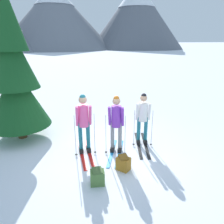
{
  "coord_description": "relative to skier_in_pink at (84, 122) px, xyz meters",
  "views": [
    {
      "loc": [
        -1.2,
        -5.63,
        3.16
      ],
      "look_at": [
        0.2,
        0.47,
        1.05
      ],
      "focal_mm": 34.69,
      "sensor_mm": 36.0,
      "label": 1
    }
  ],
  "objects": [
    {
      "name": "ground_plane",
      "position": [
        0.71,
        -0.06,
        -0.96
      ],
      "size": [
        400.0,
        400.0,
        0.0
      ],
      "primitive_type": "plane",
      "color": "white"
    },
    {
      "name": "skier_in_pink",
      "position": [
        0.0,
        0.0,
        0.0
      ],
      "size": [
        0.61,
        1.75,
        1.75
      ],
      "color": "red",
      "rests_on": "ground"
    },
    {
      "name": "skier_in_purple",
      "position": [
        0.9,
        -0.16,
        -0.03
      ],
      "size": [
        0.86,
        1.63,
        1.7
      ],
      "color": "#1E84D1",
      "rests_on": "ground"
    },
    {
      "name": "skier_in_white",
      "position": [
        1.82,
        0.16,
        -0.08
      ],
      "size": [
        0.72,
        1.79,
        1.64
      ],
      "color": "black",
      "rests_on": "ground"
    },
    {
      "name": "pine_tree_near",
      "position": [
        -1.95,
        1.51,
        1.22
      ],
      "size": [
        1.98,
        1.98,
        4.78
      ],
      "color": "#51381E",
      "rests_on": "ground"
    },
    {
      "name": "birch_tree_tall",
      "position": [
        -2.52,
        3.27,
        1.15
      ],
      "size": [
        1.23,
        0.66,
        4.07
      ],
      "color": "silver",
      "rests_on": "ground"
    },
    {
      "name": "backpack_on_snow_front",
      "position": [
        0.86,
        -1.1,
        -0.78
      ],
      "size": [
        0.39,
        0.4,
        0.38
      ],
      "color": "#99661E",
      "rests_on": "ground"
    },
    {
      "name": "backpack_on_snow_beside",
      "position": [
        0.12,
        -1.53,
        -0.78
      ],
      "size": [
        0.34,
        0.28,
        0.38
      ],
      "color": "#4C7238",
      "rests_on": "ground"
    },
    {
      "name": "mountain_ridge_distant",
      "position": [
        -5.05,
        65.28,
        9.25
      ],
      "size": [
        87.06,
        48.06,
        20.59
      ],
      "color": "slate",
      "rests_on": "ground"
    }
  ]
}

